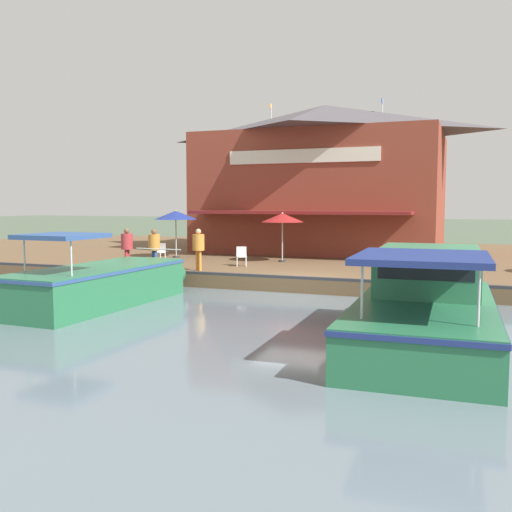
% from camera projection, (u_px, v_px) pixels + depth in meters
% --- Properties ---
extents(ground_plane, '(220.00, 220.00, 0.00)m').
position_uv_depth(ground_plane, '(292.00, 295.00, 20.84)').
color(ground_plane, '#4C5B47').
extents(quay_deck, '(22.00, 56.00, 0.60)m').
position_uv_depth(quay_deck, '(351.00, 260.00, 31.06)').
color(quay_deck, brown).
rests_on(quay_deck, ground).
extents(quay_edge_fender, '(0.20, 50.40, 0.10)m').
position_uv_depth(quay_edge_fender, '(293.00, 277.00, 20.87)').
color(quay_edge_fender, '#2D2D33').
rests_on(quay_edge_fender, quay_deck).
extents(waterfront_restaurant, '(11.50, 13.91, 8.73)m').
position_uv_depth(waterfront_restaurant, '(324.00, 177.00, 33.53)').
color(waterfront_restaurant, brown).
rests_on(waterfront_restaurant, quay_deck).
extents(patio_umbrella_far_corner, '(2.02, 2.02, 2.33)m').
position_uv_depth(patio_umbrella_far_corner, '(282.00, 218.00, 26.84)').
color(patio_umbrella_far_corner, '#B7B7B7').
rests_on(patio_umbrella_far_corner, quay_deck).
extents(patio_umbrella_near_quay_edge, '(2.19, 2.19, 2.42)m').
position_uv_depth(patio_umbrella_near_quay_edge, '(176.00, 215.00, 29.00)').
color(patio_umbrella_near_quay_edge, '#B7B7B7').
rests_on(patio_umbrella_near_quay_edge, quay_deck).
extents(cafe_chair_under_first_umbrella, '(0.56, 0.56, 0.85)m').
position_uv_depth(cafe_chair_under_first_umbrella, '(473.00, 264.00, 21.49)').
color(cafe_chair_under_first_umbrella, white).
rests_on(cafe_chair_under_first_umbrella, quay_deck).
extents(cafe_chair_mid_patio, '(0.47, 0.47, 0.85)m').
position_uv_depth(cafe_chair_mid_patio, '(160.00, 251.00, 27.29)').
color(cafe_chair_mid_patio, white).
rests_on(cafe_chair_mid_patio, quay_deck).
extents(cafe_chair_far_corner_seat, '(0.58, 0.58, 0.85)m').
position_uv_depth(cafe_chair_far_corner_seat, '(242.00, 255.00, 25.09)').
color(cafe_chair_far_corner_seat, white).
rests_on(cafe_chair_far_corner_seat, quay_deck).
extents(person_mid_patio, '(0.48, 0.48, 1.71)m').
position_uv_depth(person_mid_patio, '(127.00, 243.00, 23.91)').
color(person_mid_patio, '#B23338').
rests_on(person_mid_patio, quay_deck).
extents(person_near_entrance, '(0.48, 0.48, 1.71)m').
position_uv_depth(person_near_entrance, '(154.00, 244.00, 23.50)').
color(person_near_entrance, '#2D5193').
rests_on(person_near_entrance, quay_deck).
extents(person_at_quay_edge, '(0.49, 0.49, 1.72)m').
position_uv_depth(person_at_quay_edge, '(198.00, 244.00, 23.29)').
color(person_at_quay_edge, orange).
rests_on(person_at_quay_edge, quay_deck).
extents(motorboat_second_along, '(7.97, 2.69, 2.38)m').
position_uv_depth(motorboat_second_along, '(112.00, 281.00, 18.92)').
color(motorboat_second_along, '#287047').
rests_on(motorboat_second_along, river_water).
extents(motorboat_nearest_quay, '(8.93, 3.19, 2.26)m').
position_uv_depth(motorboat_nearest_quay, '(427.00, 304.00, 13.97)').
color(motorboat_nearest_quay, '#287047').
rests_on(motorboat_nearest_quay, river_water).
extents(tree_downstream_bank, '(3.86, 3.68, 6.69)m').
position_uv_depth(tree_downstream_bank, '(358.00, 174.00, 38.42)').
color(tree_downstream_bank, brown).
rests_on(tree_downstream_bank, quay_deck).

